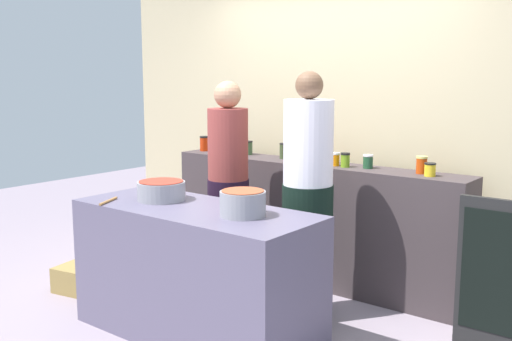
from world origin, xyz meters
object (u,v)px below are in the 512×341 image
at_px(cooking_pot_left, 161,191).
at_px(preserve_jar_1, 226,148).
at_px(preserve_jar_3, 284,151).
at_px(preserve_jar_11, 430,170).
at_px(preserve_jar_8, 345,160).
at_px(preserve_jar_2, 248,148).
at_px(bread_crate, 85,279).
at_px(preserve_jar_0, 204,143).
at_px(cook_with_tongs, 228,197).
at_px(chalkboard_sign, 493,279).
at_px(preserve_jar_5, 309,157).
at_px(cooking_pot_center, 243,203).
at_px(wooden_spoon, 108,201).
at_px(cook_in_cap, 308,208).
at_px(preserve_jar_10, 422,165).
at_px(preserve_jar_9, 368,161).
at_px(preserve_jar_4, 298,152).
at_px(preserve_jar_7, 335,159).
at_px(preserve_jar_6, 327,155).

bearing_deg(cooking_pot_left, preserve_jar_1, 112.67).
distance_m(preserve_jar_3, preserve_jar_11, 1.36).
relative_size(preserve_jar_8, preserve_jar_11, 1.18).
distance_m(preserve_jar_2, bread_crate, 1.82).
bearing_deg(preserve_jar_3, preserve_jar_0, -177.43).
relative_size(cook_with_tongs, bread_crate, 3.78).
relative_size(cooking_pot_left, chalkboard_sign, 0.33).
height_order(preserve_jar_3, cooking_pot_left, preserve_jar_3).
bearing_deg(preserve_jar_5, preserve_jar_1, 179.29).
bearing_deg(cooking_pot_center, chalkboard_sign, 34.82).
distance_m(cooking_pot_left, wooden_spoon, 0.36).
relative_size(bread_crate, chalkboard_sign, 0.44).
distance_m(preserve_jar_2, chalkboard_sign, 2.52).
xyz_separation_m(preserve_jar_1, wooden_spoon, (0.32, -1.60, -0.19)).
bearing_deg(preserve_jar_8, cook_in_cap, -84.81).
xyz_separation_m(preserve_jar_3, cook_in_cap, (0.72, -0.71, -0.28)).
xyz_separation_m(preserve_jar_10, cooking_pot_center, (-0.55, -1.42, -0.12)).
relative_size(preserve_jar_1, preserve_jar_8, 1.06).
bearing_deg(cook_in_cap, cooking_pot_left, -136.65).
bearing_deg(preserve_jar_9, cook_with_tongs, -146.26).
distance_m(preserve_jar_9, cooking_pot_left, 1.63).
bearing_deg(preserve_jar_1, wooden_spoon, -78.60).
bearing_deg(preserve_jar_11, preserve_jar_4, 175.52).
relative_size(preserve_jar_0, preserve_jar_5, 1.36).
xyz_separation_m(preserve_jar_0, preserve_jar_4, (1.06, 0.05, -0.00)).
xyz_separation_m(preserve_jar_2, preserve_jar_11, (1.77, -0.10, -0.01)).
distance_m(preserve_jar_7, chalkboard_sign, 1.59).
height_order(cooking_pot_left, bread_crate, cooking_pot_left).
distance_m(preserve_jar_2, preserve_jar_6, 0.87).
bearing_deg(preserve_jar_10, bread_crate, -147.79).
bearing_deg(preserve_jar_2, preserve_jar_1, -148.74).
bearing_deg(cooking_pot_center, cooking_pot_left, 178.99).
bearing_deg(cook_with_tongs, preserve_jar_1, 132.12).
bearing_deg(cook_in_cap, cook_with_tongs, 175.43).
bearing_deg(cook_with_tongs, cooking_pot_center, -44.54).
distance_m(wooden_spoon, bread_crate, 1.10).
xyz_separation_m(preserve_jar_5, preserve_jar_6, (0.14, 0.06, 0.02)).
distance_m(preserve_jar_2, preserve_jar_10, 1.67).
relative_size(cook_with_tongs, cook_in_cap, 0.96).
height_order(preserve_jar_4, bread_crate, preserve_jar_4).
distance_m(preserve_jar_3, preserve_jar_9, 0.84).
bearing_deg(preserve_jar_1, bread_crate, -106.14).
height_order(cook_in_cap, bread_crate, cook_in_cap).
xyz_separation_m(cook_with_tongs, bread_crate, (-0.88, -0.77, -0.68)).
distance_m(preserve_jar_8, preserve_jar_9, 0.18).
xyz_separation_m(cooking_pot_left, chalkboard_sign, (2.01, 0.87, -0.44)).
relative_size(preserve_jar_0, preserve_jar_2, 1.13).
bearing_deg(preserve_jar_5, preserve_jar_7, 6.14).
xyz_separation_m(preserve_jar_6, preserve_jar_7, (0.10, -0.03, -0.02)).
relative_size(preserve_jar_6, preserve_jar_9, 1.37).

